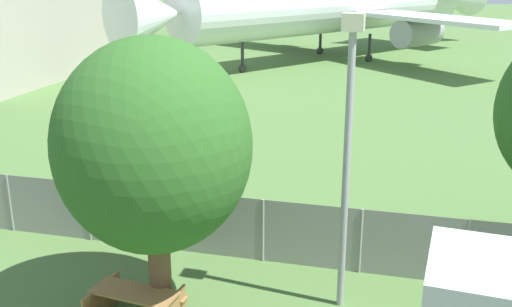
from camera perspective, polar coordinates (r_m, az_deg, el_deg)
perimeter_fence at (r=15.87m, az=0.67°, el=-7.35°), size 56.07×0.07×1.76m
airplane at (r=49.87m, az=7.73°, el=13.92°), size 27.10×34.30×13.43m
picnic_bench_near_cabin at (r=13.80m, az=-11.46°, el=-13.75°), size 2.08×1.62×0.76m
tree_near_hangar at (r=12.61m, az=-9.76°, el=0.62°), size 4.15×4.15×6.25m
light_mast at (r=12.86m, az=8.76°, el=1.93°), size 0.44×0.44×6.65m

